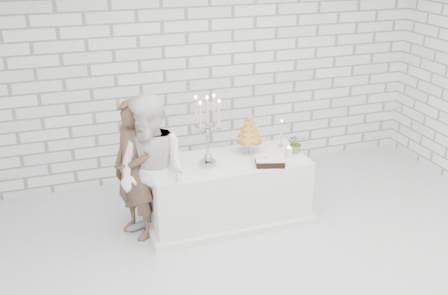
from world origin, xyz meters
TOP-DOWN VIEW (x-y plane):
  - ground at (0.00, 0.00)m, footprint 6.00×5.00m
  - wall_back at (0.00, 2.50)m, footprint 6.00×0.01m
  - cake_table at (-0.22, 1.16)m, footprint 1.80×0.80m
  - groom at (-1.28, 1.17)m, footprint 0.61×0.68m
  - bride at (-1.12, 0.95)m, footprint 0.99×1.02m
  - candelabra at (-0.47, 1.11)m, footprint 0.34×0.34m
  - croquembouche at (0.09, 1.30)m, footprint 0.37×0.37m
  - chocolate_cake at (0.19, 0.91)m, footprint 0.36×0.30m
  - pillar_candle at (0.47, 1.02)m, footprint 0.10×0.10m
  - extra_taper at (0.52, 1.35)m, footprint 0.07×0.07m
  - flowers at (0.61, 1.13)m, footprint 0.25×0.22m

SIDE VIEW (x-z plane):
  - ground at x=0.00m, z-range -0.01..0.01m
  - cake_table at x=-0.22m, z-range 0.00..0.75m
  - groom at x=-1.28m, z-range 0.00..1.57m
  - chocolate_cake at x=0.19m, z-range 0.75..0.83m
  - pillar_candle at x=0.47m, z-range 0.75..0.87m
  - bride at x=-1.12m, z-range 0.00..1.66m
  - flowers at x=0.61m, z-range 0.75..0.99m
  - extra_taper at x=0.52m, z-range 0.75..1.07m
  - croquembouche at x=0.09m, z-range 0.75..1.24m
  - candelabra at x=-0.47m, z-range 0.75..1.55m
  - wall_back at x=0.00m, z-range 0.00..3.00m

